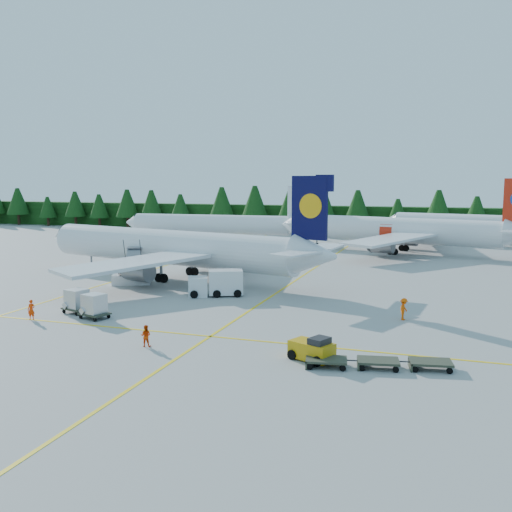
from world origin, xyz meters
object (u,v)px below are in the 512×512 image
(baggage_tug, at_px, (313,349))
(airliner_red, at_px, (386,230))
(airliner_navy, at_px, (163,247))
(service_truck, at_px, (216,283))
(airstairs, at_px, (132,276))

(baggage_tug, bearing_deg, airliner_red, 115.41)
(airliner_navy, xyz_separation_m, service_truck, (10.47, -8.49, -2.34))
(airliner_navy, bearing_deg, airliner_red, 69.81)
(airstairs, bearing_deg, baggage_tug, -63.55)
(service_truck, bearing_deg, airstairs, 138.97)
(airliner_navy, distance_m, airstairs, 5.91)
(airliner_navy, bearing_deg, airstairs, -90.30)
(airliner_navy, xyz_separation_m, airliner_red, (23.09, 33.67, -0.05))
(airliner_red, bearing_deg, airliner_navy, -110.14)
(airstairs, bearing_deg, airliner_red, 33.15)
(airstairs, height_order, baggage_tug, airstairs)
(airliner_red, relative_size, service_truck, 6.96)
(airstairs, xyz_separation_m, baggage_tug, (25.86, -20.89, -0.08))
(service_truck, xyz_separation_m, baggage_tug, (14.08, -17.42, -0.56))
(airliner_navy, height_order, baggage_tug, airliner_navy)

